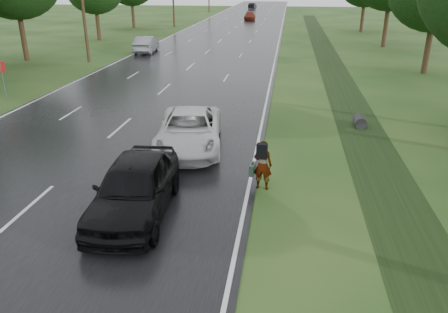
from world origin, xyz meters
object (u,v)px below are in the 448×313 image
Objects in this scene: road_sign at (2,73)px; white_pickup at (189,130)px; dark_sedan at (135,187)px; pedestrian at (262,164)px; silver_sedan at (146,44)px.

road_sign reaches higher than white_pickup.
road_sign reaches higher than dark_sedan.
road_sign is at bearing 145.62° from white_pickup.
road_sign is 0.41× the size of white_pickup.
road_sign is at bearing -23.87° from pedestrian.
dark_sedan reaches higher than silver_sedan.
pedestrian is (15.68, -9.53, -0.74)m from road_sign.
road_sign is at bearing 77.02° from silver_sedan.
white_pickup is at bearing -38.68° from pedestrian.
dark_sedan reaches higher than white_pickup.
silver_sedan is (-9.30, 30.49, -0.11)m from dark_sedan.
pedestrian is 0.33× the size of dark_sedan.
silver_sedan is (-12.98, 28.16, -0.08)m from pedestrian.
white_pickup is at bearing 82.13° from dark_sedan.
white_pickup is at bearing -26.33° from road_sign.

